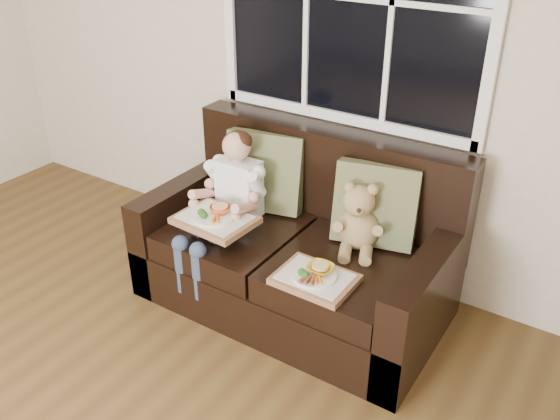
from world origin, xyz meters
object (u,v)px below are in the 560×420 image
Objects in this scene: child at (229,194)px; tray_left at (215,218)px; loveseat at (299,253)px; tray_right at (315,277)px; teddy_bear at (358,221)px.

tray_left is at bearing -76.40° from child.
tray_left is (0.04, -0.18, -0.06)m from child.
tray_right is at bearing -49.16° from loveseat.
loveseat reaches higher than tray_left.
tray_left is at bearing -139.99° from loveseat.
teddy_bear is (0.33, 0.04, 0.30)m from loveseat.
child reaches higher than tray_right.
child is 2.10× the size of tray_right.
tray_right is (0.31, -0.36, 0.17)m from loveseat.
child is at bearing -163.78° from loveseat.
child is at bearing 161.53° from tray_right.
child is 0.77m from tray_right.
teddy_bear is at bearing 29.42° from tray_left.
teddy_bear is 0.42m from tray_right.
loveseat reaches higher than teddy_bear.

